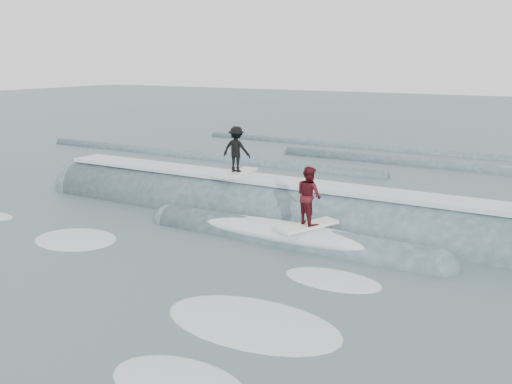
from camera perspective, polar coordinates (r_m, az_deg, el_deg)
The scene contains 6 objects.
ground at distance 15.68m, azimuth -8.51°, elevation -7.17°, with size 160.00×160.00×0.00m, color #41575F.
breaking_wave at distance 19.67m, azimuth 1.65°, elevation -2.68°, with size 20.74×4.09×2.63m.
surfer_black at distance 20.25m, azimuth -1.97°, elevation 4.08°, with size 1.10×2.00×1.72m.
surfer_red at distance 16.64m, azimuth 5.31°, elevation -0.66°, with size 1.28×2.06×1.82m.
whitewater at distance 14.19m, azimuth -8.05°, elevation -9.38°, with size 15.25×7.15×0.10m.
far_swells at distance 31.46m, azimuth 9.74°, elevation 3.10°, with size 36.71×8.65×0.80m.
Camera 1 is at (9.40, -11.31, 5.42)m, focal length 40.00 mm.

